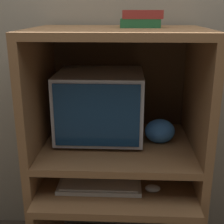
# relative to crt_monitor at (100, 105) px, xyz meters

# --- Properties ---
(wall_back) EXTENTS (6.00, 0.06, 2.60)m
(wall_back) POSITION_rel_crt_monitor_xyz_m (0.10, 0.31, 0.31)
(wall_back) COLOR gray
(wall_back) RESTS_ON ground_plane
(desk_base) EXTENTS (0.86, 0.72, 0.63)m
(desk_base) POSITION_rel_crt_monitor_xyz_m (0.10, -0.12, -0.60)
(desk_base) COLOR brown
(desk_base) RESTS_ON ground_plane
(desk_monitor_shelf) EXTENTS (0.86, 0.65, 0.17)m
(desk_monitor_shelf) POSITION_rel_crt_monitor_xyz_m (0.10, -0.07, -0.23)
(desk_monitor_shelf) COLOR brown
(desk_monitor_shelf) RESTS_ON desk_base
(hutch_upper) EXTENTS (0.86, 0.65, 0.60)m
(hutch_upper) POSITION_rel_crt_monitor_xyz_m (0.10, -0.04, 0.20)
(hutch_upper) COLOR brown
(hutch_upper) RESTS_ON desk_monitor_shelf
(crt_monitor) EXTENTS (0.46, 0.41, 0.37)m
(crt_monitor) POSITION_rel_crt_monitor_xyz_m (0.00, 0.00, 0.00)
(crt_monitor) COLOR #B2B2B7
(crt_monitor) RESTS_ON desk_monitor_shelf
(keyboard) EXTENTS (0.42, 0.15, 0.03)m
(keyboard) POSITION_rel_crt_monitor_xyz_m (0.01, -0.26, -0.35)
(keyboard) COLOR beige
(keyboard) RESTS_ON desk_base
(mouse) EXTENTS (0.08, 0.05, 0.03)m
(mouse) POSITION_rel_crt_monitor_xyz_m (0.28, -0.27, -0.35)
(mouse) COLOR #B7B7B7
(mouse) RESTS_ON desk_base
(snack_bag) EXTENTS (0.16, 0.12, 0.13)m
(snack_bag) POSITION_rel_crt_monitor_xyz_m (0.33, -0.06, -0.13)
(snack_bag) COLOR #336BB7
(snack_bag) RESTS_ON desk_monitor_shelf
(book_stack) EXTENTS (0.21, 0.16, 0.08)m
(book_stack) POSITION_rel_crt_monitor_xyz_m (0.21, -0.00, 0.45)
(book_stack) COLOR #236638
(book_stack) RESTS_ON hutch_upper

